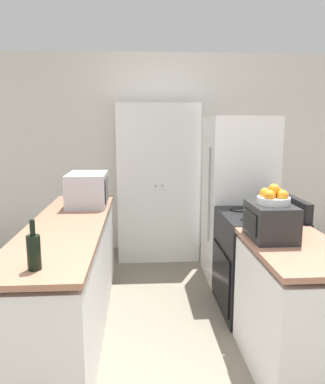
# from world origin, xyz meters

# --- Properties ---
(wall_back) EXTENTS (7.00, 0.06, 2.60)m
(wall_back) POSITION_xyz_m (0.00, 3.35, 1.30)
(wall_back) COLOR silver
(wall_back) RESTS_ON ground_plane
(counter_left) EXTENTS (0.60, 2.37, 0.90)m
(counter_left) POSITION_xyz_m (-0.81, 1.29, 0.43)
(counter_left) COLOR silver
(counter_left) RESTS_ON ground_plane
(counter_right) EXTENTS (0.60, 0.98, 0.90)m
(counter_right) POSITION_xyz_m (0.81, 0.59, 0.43)
(counter_right) COLOR silver
(counter_right) RESTS_ON ground_plane
(pantry_cabinet) EXTENTS (1.00, 0.60, 1.94)m
(pantry_cabinet) POSITION_xyz_m (0.02, 3.01, 0.97)
(pantry_cabinet) COLOR white
(pantry_cabinet) RESTS_ON ground_plane
(stove) EXTENTS (0.66, 0.76, 1.06)m
(stove) POSITION_xyz_m (0.83, 1.48, 0.46)
(stove) COLOR black
(stove) RESTS_ON ground_plane
(refrigerator) EXTENTS (0.70, 0.69, 1.77)m
(refrigerator) POSITION_xyz_m (0.85, 2.24, 0.88)
(refrigerator) COLOR white
(refrigerator) RESTS_ON ground_plane
(microwave) EXTENTS (0.38, 0.53, 0.32)m
(microwave) POSITION_xyz_m (-0.72, 1.97, 1.06)
(microwave) COLOR #B2B2B7
(microwave) RESTS_ON counter_left
(wine_bottle) EXTENTS (0.07, 0.07, 0.28)m
(wine_bottle) POSITION_xyz_m (-0.80, 0.31, 1.01)
(wine_bottle) COLOR black
(wine_bottle) RESTS_ON counter_left
(toaster_oven) EXTENTS (0.29, 0.40, 0.25)m
(toaster_oven) POSITION_xyz_m (0.68, 0.78, 1.02)
(toaster_oven) COLOR black
(toaster_oven) RESTS_ON counter_right
(fruit_bowl) EXTENTS (0.22, 0.22, 0.14)m
(fruit_bowl) POSITION_xyz_m (0.69, 0.77, 1.19)
(fruit_bowl) COLOR silver
(fruit_bowl) RESTS_ON toaster_oven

